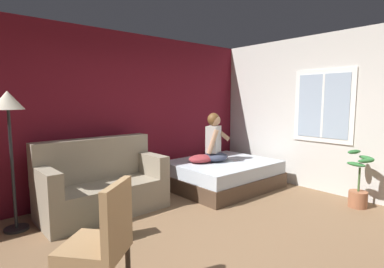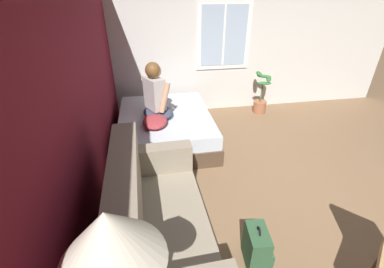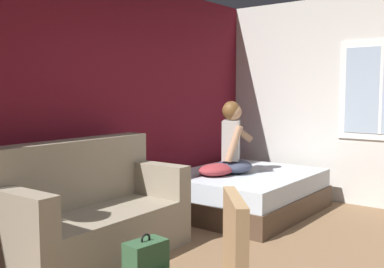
% 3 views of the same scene
% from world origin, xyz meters
% --- Properties ---
extents(ground_plane, '(40.00, 40.00, 0.00)m').
position_xyz_m(ground_plane, '(0.00, 0.00, 0.00)').
color(ground_plane, brown).
extents(wall_back_accent, '(10.95, 0.16, 2.70)m').
position_xyz_m(wall_back_accent, '(0.00, 2.60, 1.35)').
color(wall_back_accent, maroon).
rests_on(wall_back_accent, ground).
extents(wall_side_with_window, '(0.19, 6.45, 2.70)m').
position_xyz_m(wall_side_with_window, '(3.05, 0.01, 1.35)').
color(wall_side_with_window, silver).
rests_on(wall_side_with_window, ground).
extents(bed, '(1.84, 1.51, 0.48)m').
position_xyz_m(bed, '(1.84, 1.66, 0.24)').
color(bed, '#4C3828').
rests_on(bed, ground).
extents(couch, '(1.72, 0.86, 1.04)m').
position_xyz_m(couch, '(-0.35, 1.93, 0.39)').
color(couch, gray).
rests_on(couch, ground).
extents(side_chair, '(0.65, 0.65, 0.98)m').
position_xyz_m(side_chair, '(-1.16, 0.07, 0.53)').
color(side_chair, '#382D23').
rests_on(side_chair, ground).
extents(person_seated, '(0.67, 0.63, 0.88)m').
position_xyz_m(person_seated, '(1.74, 1.79, 0.84)').
color(person_seated, '#383D51').
rests_on(person_seated, bed).
extents(backpack, '(0.32, 0.26, 0.46)m').
position_xyz_m(backpack, '(-0.58, 1.03, 0.19)').
color(backpack, '#2D5133').
rests_on(backpack, ground).
extents(throw_pillow, '(0.53, 0.43, 0.14)m').
position_xyz_m(throw_pillow, '(1.46, 1.83, 0.55)').
color(throw_pillow, '#993338').
rests_on(throw_pillow, bed).
extents(cell_phone, '(0.15, 0.07, 0.01)m').
position_xyz_m(cell_phone, '(2.05, 1.52, 0.48)').
color(cell_phone, '#B7B7BC').
rests_on(cell_phone, bed).
extents(floor_lamp, '(0.36, 0.36, 1.70)m').
position_xyz_m(floor_lamp, '(-1.41, 2.05, 1.43)').
color(floor_lamp, black).
rests_on(floor_lamp, ground).
extents(potted_plant, '(0.39, 0.37, 0.85)m').
position_xyz_m(potted_plant, '(2.62, -0.36, 0.30)').
color(potted_plant, '#995B3D').
rests_on(potted_plant, ground).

